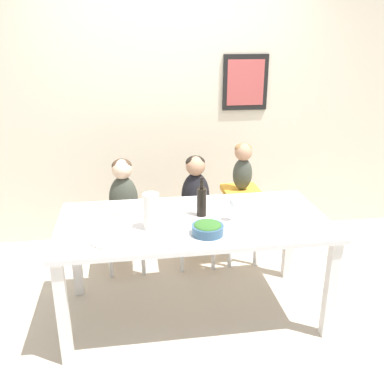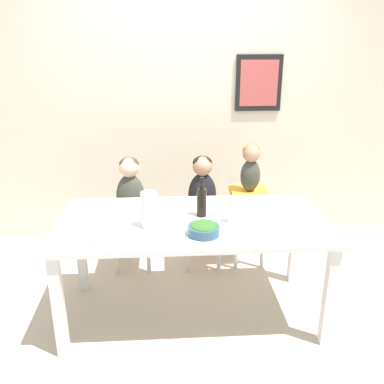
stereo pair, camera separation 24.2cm
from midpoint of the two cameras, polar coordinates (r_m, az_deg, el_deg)
name	(u,v)px [view 2 (the right image)]	position (r m, az deg, el deg)	size (l,w,h in m)	color
ground_plane	(193,312)	(3.36, 2.21, -15.75)	(14.00, 14.00, 0.00)	#BCB2A3
wall_back	(183,103)	(4.18, 0.53, 11.82)	(10.00, 0.09, 2.70)	beige
dining_table	(193,232)	(3.01, 2.39, -5.36)	(1.87, 0.90, 0.77)	silver
chair_far_left	(132,226)	(3.78, -6.16, -4.59)	(0.37, 0.42, 0.46)	silver
chair_far_center	(202,224)	(3.80, 3.16, -4.36)	(0.37, 0.42, 0.46)	silver
chair_right_highchair	(249,207)	(3.81, 9.37, -2.07)	(0.32, 0.35, 0.69)	silver
person_child_left	(130,188)	(3.65, -6.38, 0.54)	(0.24, 0.18, 0.55)	#3D4238
person_child_center	(202,186)	(3.67, 3.27, 0.75)	(0.24, 0.18, 0.55)	black
person_baby_right	(251,164)	(3.68, 9.72, 3.63)	(0.17, 0.16, 0.41)	#3D4238
wine_bottle	(202,201)	(2.99, 3.61, -1.24)	(0.07, 0.07, 0.29)	black
paper_towel_roll	(149,210)	(2.82, -3.31, -2.44)	(0.11, 0.11, 0.25)	white
wine_glass_near	(233,204)	(2.90, 7.86, -1.68)	(0.07, 0.07, 0.18)	white
salad_bowl_large	(204,229)	(2.75, 4.10, -4.95)	(0.21, 0.21, 0.08)	#335675
dinner_plate_front_left	(106,237)	(2.75, -8.96, -5.95)	(0.24, 0.24, 0.01)	silver
dinner_plate_back_left	(130,207)	(3.18, -6.11, -2.05)	(0.24, 0.24, 0.01)	silver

